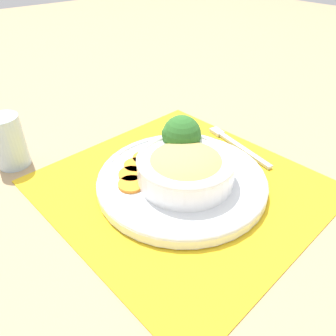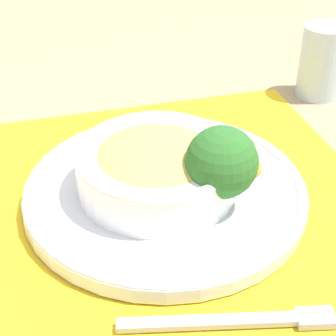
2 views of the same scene
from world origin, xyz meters
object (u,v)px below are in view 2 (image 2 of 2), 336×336
bowl (157,166)px  fork (249,320)px  broccoli_floret (222,163)px  water_glass (320,65)px

bowl → fork: bearing=13.1°
broccoli_floret → fork: 0.16m
bowl → fork: (0.18, 0.04, -0.04)m
bowl → broccoli_floret: (0.04, 0.06, 0.02)m
water_glass → bowl: bearing=-53.5°
bowl → water_glass: size_ratio=1.64×
bowl → water_glass: bearing=126.5°
water_glass → fork: 0.45m
broccoli_floret → fork: broccoli_floret is taller
bowl → water_glass: 0.34m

